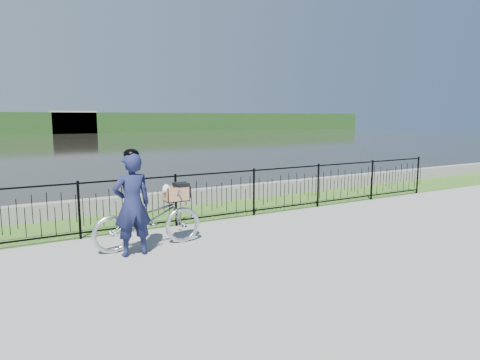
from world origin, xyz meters
TOP-DOWN VIEW (x-y plane):
  - ground at (0.00, 0.00)m, footprint 120.00×120.00m
  - grass_strip at (0.00, 2.60)m, footprint 60.00×2.00m
  - water at (0.00, 33.00)m, footprint 120.00×120.00m
  - quay_wall at (0.00, 3.60)m, footprint 60.00×0.30m
  - fence at (0.00, 1.60)m, footprint 14.00×0.06m
  - far_treeline at (0.00, 60.00)m, footprint 120.00×6.00m
  - far_building_right at (6.00, 58.50)m, footprint 6.00×3.00m
  - bicycle_rig at (-2.01, 0.40)m, footprint 2.00×0.70m
  - cyclist at (-2.38, 0.10)m, footprint 0.65×0.43m

SIDE VIEW (x-z plane):
  - ground at x=0.00m, z-range 0.00..0.00m
  - water at x=0.00m, z-range 0.00..0.00m
  - grass_strip at x=0.00m, z-range 0.00..0.01m
  - quay_wall at x=0.00m, z-range 0.00..0.40m
  - bicycle_rig at x=-2.01m, z-range -0.05..1.12m
  - fence at x=0.00m, z-range 0.00..1.15m
  - cyclist at x=-2.38m, z-range -0.01..1.83m
  - far_treeline at x=0.00m, z-range 0.00..3.00m
  - far_building_right at x=6.00m, z-range 0.00..3.20m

